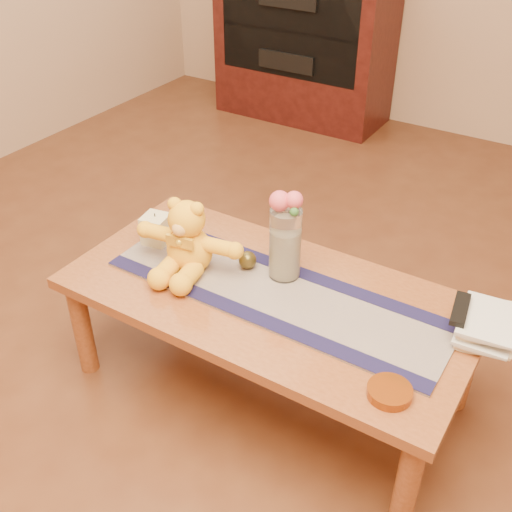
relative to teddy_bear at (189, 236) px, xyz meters
The scene contains 30 objects.
floor 0.66m from the teddy_bear, ahead, with size 5.50×5.50×0.00m, color #4F2816.
coffee_table_top 0.35m from the teddy_bear, ahead, with size 1.40×0.70×0.04m, color brown.
table_leg_fl 0.57m from the teddy_bear, 141.76° to the right, with size 0.07×0.07×0.41m, color brown.
table_leg_fr 1.06m from the teddy_bear, 15.41° to the right, with size 0.07×0.07×0.41m, color brown.
table_leg_bl 0.60m from the teddy_bear, 136.16° to the left, with size 0.07×0.07×0.41m, color brown.
table_leg_br 1.07m from the teddy_bear, 18.57° to the left, with size 0.07×0.07×0.41m, color brown.
persian_runner 0.36m from the teddy_bear, ahead, with size 1.20×0.35×0.01m, color #1C1B4C.
runner_border_near 0.38m from the teddy_bear, 19.00° to the right, with size 1.20×0.06×0.00m, color #151339.
runner_border_far 0.40m from the teddy_bear, 27.51° to the left, with size 1.20×0.06×0.00m, color #151339.
teddy_bear is the anchor object (origin of this frame).
pillar_candle 0.23m from the teddy_bear, 162.72° to the left, with size 0.09×0.09×0.11m, color beige.
candle_wick 0.22m from the teddy_bear, 162.72° to the left, with size 0.00×0.00×0.01m, color black.
glass_vase 0.34m from the teddy_bear, 23.48° to the left, with size 0.11×0.11×0.26m, color silver.
potpourri_fill 0.34m from the teddy_bear, 23.48° to the left, with size 0.09×0.09×0.18m, color beige.
rose_left 0.36m from the teddy_bear, 23.26° to the left, with size 0.07×0.07×0.07m, color #E14F5F.
rose_right 0.40m from the teddy_bear, 22.63° to the left, with size 0.06×0.06×0.06m, color #E14F5F.
blue_flower_back 0.40m from the teddy_bear, 27.94° to the left, with size 0.04×0.04×0.04m, color #4C69A6.
blue_flower_side 0.35m from the teddy_bear, 28.93° to the left, with size 0.04×0.04×0.04m, color #4C69A6.
leaf_sprig 0.40m from the teddy_bear, 18.13° to the left, with size 0.03×0.03×0.03m, color #33662D.
bronze_ball 0.23m from the teddy_bear, 30.01° to the left, with size 0.06×0.06×0.06m, color #4B3F19.
book_bottom 0.93m from the teddy_bear, 11.39° to the left, with size 0.17×0.22×0.02m, color beige.
book_lower 0.94m from the teddy_bear, 11.13° to the left, with size 0.16×0.22×0.02m, color beige.
book_upper 0.92m from the teddy_bear, 11.60° to the left, with size 0.17×0.22×0.02m, color beige.
book_top 0.93m from the teddy_bear, 11.26° to the left, with size 0.16×0.22×0.02m, color beige.
tv_remote 0.93m from the teddy_bear, 10.77° to the left, with size 0.04×0.16×0.02m, color black.
amber_dish 0.87m from the teddy_bear, 13.24° to the right, with size 0.13×0.13×0.03m, color #BF5914.
media_cabinet 2.66m from the teddy_bear, 109.57° to the left, with size 1.20×0.50×1.10m, color black.
cabinet_cavity 2.44m from the teddy_bear, 111.42° to the left, with size 1.02×0.03×0.61m, color black.
cabinet_shelf 2.52m from the teddy_bear, 110.71° to the left, with size 1.02×0.20×0.03m, color black.
stereo_lower 2.54m from the teddy_bear, 110.55° to the left, with size 0.42×0.28×0.12m, color black.
Camera 1 is at (0.85, -1.43, 1.74)m, focal length 43.26 mm.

